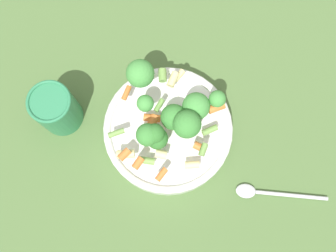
% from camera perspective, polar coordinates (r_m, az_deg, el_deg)
% --- Properties ---
extents(ground_plane, '(3.00, 3.00, 0.00)m').
position_cam_1_polar(ground_plane, '(0.74, 0.00, -1.07)').
color(ground_plane, '#4C6B38').
extents(bowl, '(0.23, 0.23, 0.05)m').
position_cam_1_polar(bowl, '(0.71, 0.00, -0.62)').
color(bowl, white).
rests_on(bowl, ground_plane).
extents(pasta_salad, '(0.20, 0.20, 0.09)m').
position_cam_1_polar(pasta_salad, '(0.65, 0.16, 1.80)').
color(pasta_salad, '#8CB766').
rests_on(pasta_salad, bowl).
extents(cup, '(0.08, 0.08, 0.10)m').
position_cam_1_polar(cup, '(0.72, -15.94, 2.39)').
color(cup, '#2D7F51').
rests_on(cup, ground_plane).
extents(spoon, '(0.14, 0.12, 0.01)m').
position_cam_1_polar(spoon, '(0.74, 13.79, -9.38)').
color(spoon, silver).
rests_on(spoon, ground_plane).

